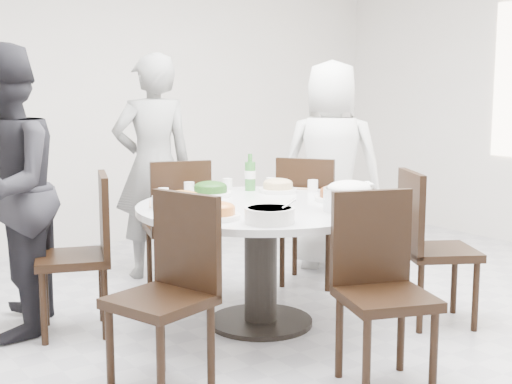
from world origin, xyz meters
TOP-DOWN VIEW (x-y plane):
  - floor at (0.00, 0.00)m, footprint 6.00×6.00m
  - wall_back at (0.00, 3.00)m, footprint 6.00×0.01m
  - dining_table at (-0.23, 0.34)m, footprint 1.50×1.50m
  - chair_ne at (0.60, 0.87)m, footprint 0.59×0.59m
  - chair_n at (-0.29, 1.30)m, footprint 0.53×0.53m
  - chair_nw at (-1.23, 0.86)m, footprint 0.54×0.54m
  - chair_sw at (-1.19, -0.17)m, footprint 0.53×0.53m
  - chair_s at (-0.28, -0.76)m, footprint 0.54×0.54m
  - chair_se at (0.68, -0.27)m, footprint 0.57×0.57m
  - diner_right at (1.02, 1.14)m, footprint 0.93×0.95m
  - diner_middle at (-0.25, 1.73)m, footprint 0.69×0.52m
  - diner_left at (-1.55, 1.07)m, footprint 0.97×1.04m
  - dish_greens at (-0.31, 0.79)m, footprint 0.28×0.28m
  - dish_pale at (0.14, 0.67)m, footprint 0.25×0.25m
  - dish_orange at (-0.67, 0.54)m, footprint 0.28×0.28m
  - dish_redbrown at (0.24, 0.18)m, footprint 0.29×0.29m
  - dish_tofu at (-0.69, 0.11)m, footprint 0.25×0.25m
  - rice_bowl at (0.06, -0.13)m, footprint 0.30×0.30m
  - soup_bowl at (-0.53, -0.14)m, footprint 0.26×0.26m
  - beverage_bottle at (0.03, 0.84)m, footprint 0.07×0.07m
  - tea_cups at (-0.23, 0.97)m, footprint 0.07×0.07m
  - chopsticks at (-0.22, 1.01)m, footprint 0.24×0.04m

SIDE VIEW (x-z plane):
  - floor at x=0.00m, z-range -0.01..0.01m
  - dining_table at x=-0.23m, z-range 0.00..0.75m
  - chair_ne at x=0.60m, z-range 0.00..0.95m
  - chair_n at x=-0.29m, z-range 0.00..0.95m
  - chair_nw at x=-1.23m, z-range 0.00..0.95m
  - chair_sw at x=-1.19m, z-range 0.00..0.95m
  - chair_s at x=-0.28m, z-range 0.00..0.95m
  - chair_se at x=0.68m, z-range 0.00..0.95m
  - chopsticks at x=-0.22m, z-range 0.75..0.76m
  - dish_tofu at x=-0.69m, z-range 0.75..0.82m
  - dish_pale at x=0.14m, z-range 0.75..0.82m
  - dish_greens at x=-0.31m, z-range 0.75..0.82m
  - dish_redbrown at x=0.24m, z-range 0.75..0.82m
  - dish_orange at x=-0.67m, z-range 0.75..0.83m
  - tea_cups at x=-0.23m, z-range 0.75..0.83m
  - soup_bowl at x=-0.53m, z-range 0.75..0.83m
  - rice_bowl at x=0.06m, z-range 0.75..0.88m
  - diner_right at x=1.02m, z-range 0.00..1.65m
  - diner_middle at x=-0.25m, z-range 0.00..1.70m
  - diner_left at x=-1.55m, z-range 0.00..1.71m
  - beverage_bottle at x=0.03m, z-range 0.75..1.00m
  - wall_back at x=0.00m, z-range 0.00..2.80m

